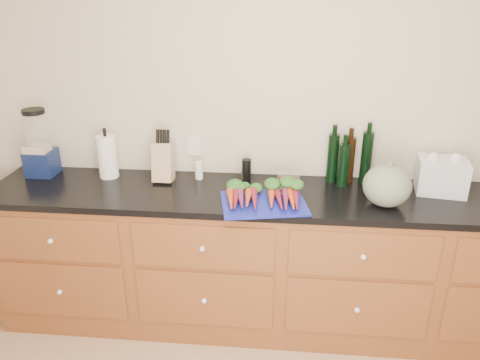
# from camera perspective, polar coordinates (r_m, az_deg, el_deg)

# --- Properties ---
(wall_back) EXTENTS (4.10, 0.05, 2.60)m
(wall_back) POSITION_cam_1_polar(r_m,az_deg,el_deg) (3.02, 5.64, 7.16)
(wall_back) COLOR beige
(wall_back) RESTS_ON ground
(cabinets) EXTENTS (3.60, 0.64, 0.90)m
(cabinets) POSITION_cam_1_polar(r_m,az_deg,el_deg) (3.07, 5.00, -10.01)
(cabinets) COLOR brown
(cabinets) RESTS_ON ground
(countertop) EXTENTS (3.64, 0.62, 0.04)m
(countertop) POSITION_cam_1_polar(r_m,az_deg,el_deg) (2.85, 5.32, -2.01)
(countertop) COLOR black
(countertop) RESTS_ON cabinets
(cutting_board) EXTENTS (0.54, 0.45, 0.01)m
(cutting_board) POSITION_cam_1_polar(r_m,az_deg,el_deg) (2.69, 2.89, -2.84)
(cutting_board) COLOR #161FA3
(cutting_board) RESTS_ON countertop
(carrots) EXTENTS (0.46, 0.34, 0.07)m
(carrots) POSITION_cam_1_polar(r_m,az_deg,el_deg) (2.72, 2.96, -1.73)
(carrots) COLOR #D84919
(carrots) RESTS_ON cutting_board
(squash) EXTENTS (0.27, 0.27, 0.24)m
(squash) POSITION_cam_1_polar(r_m,az_deg,el_deg) (2.76, 17.49, -0.64)
(squash) COLOR #5C6A59
(squash) RESTS_ON countertop
(blender_appliance) EXTENTS (0.17, 0.17, 0.44)m
(blender_appliance) POSITION_cam_1_polar(r_m,az_deg,el_deg) (3.31, -23.30, 3.76)
(blender_appliance) COLOR #101D4B
(blender_appliance) RESTS_ON countertop
(paper_towel) EXTENTS (0.12, 0.12, 0.28)m
(paper_towel) POSITION_cam_1_polar(r_m,az_deg,el_deg) (3.14, -15.87, 2.75)
(paper_towel) COLOR white
(paper_towel) RESTS_ON countertop
(knife_block) EXTENTS (0.12, 0.12, 0.25)m
(knife_block) POSITION_cam_1_polar(r_m,az_deg,el_deg) (3.01, -9.31, 2.18)
(knife_block) COLOR tan
(knife_block) RESTS_ON countertop
(grinder_salt) EXTENTS (0.05, 0.05, 0.12)m
(grinder_salt) POSITION_cam_1_polar(r_m,az_deg,el_deg) (3.03, -5.03, 1.18)
(grinder_salt) COLOR white
(grinder_salt) RESTS_ON countertop
(grinder_pepper) EXTENTS (0.06, 0.06, 0.14)m
(grinder_pepper) POSITION_cam_1_polar(r_m,az_deg,el_deg) (2.98, 0.79, 1.22)
(grinder_pepper) COLOR black
(grinder_pepper) RESTS_ON countertop
(canister_chrome) EXTENTS (0.05, 0.05, 0.10)m
(canister_chrome) POSITION_cam_1_polar(r_m,az_deg,el_deg) (2.99, 0.60, 0.87)
(canister_chrome) COLOR silver
(canister_chrome) RESTS_ON countertop
(tomato_box) EXTENTS (0.14, 0.11, 0.07)m
(tomato_box) POSITION_cam_1_polar(r_m,az_deg,el_deg) (2.98, 5.90, 0.27)
(tomato_box) COLOR white
(tomato_box) RESTS_ON countertop
(bottles) EXTENTS (0.28, 0.14, 0.33)m
(bottles) POSITION_cam_1_polar(r_m,az_deg,el_deg) (3.00, 13.05, 2.37)
(bottles) COLOR black
(bottles) RESTS_ON countertop
(grocery_bag) EXTENTS (0.31, 0.26, 0.20)m
(grocery_bag) POSITION_cam_1_polar(r_m,az_deg,el_deg) (3.06, 23.35, 0.46)
(grocery_bag) COLOR white
(grocery_bag) RESTS_ON countertop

